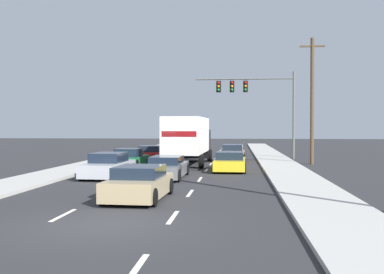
# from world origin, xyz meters

# --- Properties ---
(ground_plane) EXTENTS (140.00, 140.00, 0.00)m
(ground_plane) POSITION_xyz_m (0.00, 25.00, 0.00)
(ground_plane) COLOR #2B2B2D
(sidewalk_right) EXTENTS (2.73, 80.00, 0.14)m
(sidewalk_right) POSITION_xyz_m (6.61, 20.00, 0.07)
(sidewalk_right) COLOR #B2AFA8
(sidewalk_right) RESTS_ON ground_plane
(sidewalk_left) EXTENTS (2.73, 80.00, 0.14)m
(sidewalk_left) POSITION_xyz_m (-6.61, 20.00, 0.07)
(sidewalk_left) COLOR #B2AFA8
(sidewalk_left) RESTS_ON ground_plane
(lane_markings) EXTENTS (3.54, 62.00, 0.01)m
(lane_markings) POSITION_xyz_m (0.00, 21.25, 0.00)
(lane_markings) COLOR silver
(lane_markings) RESTS_ON ground_plane
(car_red) EXTENTS (2.10, 4.46, 1.24)m
(car_red) POSITION_xyz_m (-3.21, 23.74, 0.56)
(car_red) COLOR red
(car_red) RESTS_ON ground_plane
(car_green) EXTENTS (2.01, 4.20, 1.28)m
(car_green) POSITION_xyz_m (-3.58, 17.74, 0.57)
(car_green) COLOR #196B38
(car_green) RESTS_ON ground_plane
(car_silver) EXTENTS (2.06, 4.57, 1.33)m
(car_silver) POSITION_xyz_m (-3.29, 11.70, 0.61)
(car_silver) COLOR #B7BABF
(car_silver) RESTS_ON ground_plane
(box_truck) EXTENTS (2.81, 9.27, 3.38)m
(box_truck) POSITION_xyz_m (0.20, 19.90, 1.98)
(box_truck) COLOR white
(box_truck) RESTS_ON ground_plane
(car_gray) EXTENTS (1.92, 4.60, 1.18)m
(car_gray) POSITION_xyz_m (-0.08, 11.64, 0.56)
(car_gray) COLOR slate
(car_gray) RESTS_ON ground_plane
(car_tan) EXTENTS (2.11, 4.15, 1.25)m
(car_tan) POSITION_xyz_m (-0.03, 4.48, 0.59)
(car_tan) COLOR tan
(car_tan) RESTS_ON ground_plane
(car_orange) EXTENTS (1.99, 4.18, 1.34)m
(car_orange) POSITION_xyz_m (3.30, 23.96, 0.62)
(car_orange) COLOR orange
(car_orange) RESTS_ON ground_plane
(car_yellow) EXTENTS (2.03, 4.41, 1.20)m
(car_yellow) POSITION_xyz_m (3.19, 15.88, 0.56)
(car_yellow) COLOR yellow
(car_yellow) RESTS_ON ground_plane
(traffic_signal_mast) EXTENTS (8.47, 0.69, 7.44)m
(traffic_signal_mast) POSITION_xyz_m (4.65, 27.06, 5.66)
(traffic_signal_mast) COLOR #595B56
(traffic_signal_mast) RESTS_ON ground_plane
(utility_pole_mid) EXTENTS (1.80, 0.28, 9.18)m
(utility_pole_mid) POSITION_xyz_m (9.04, 21.55, 4.73)
(utility_pole_mid) COLOR brown
(utility_pole_mid) RESTS_ON ground_plane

